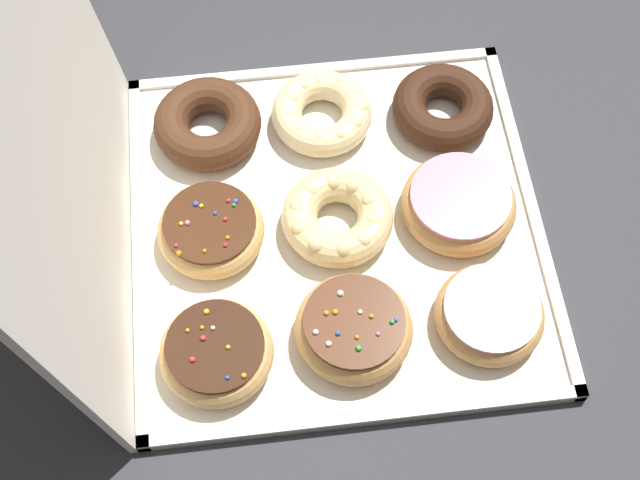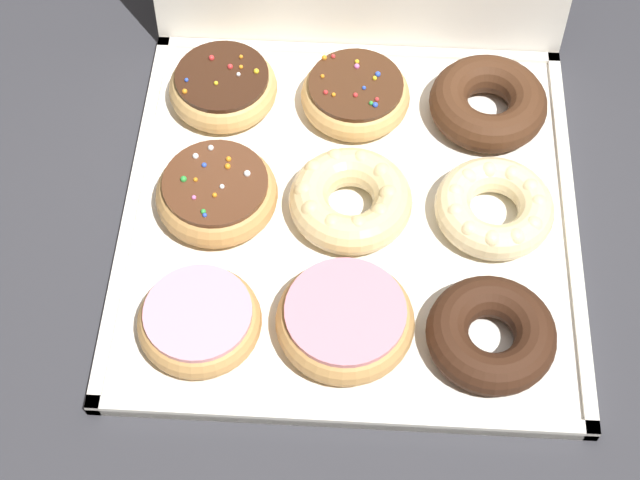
% 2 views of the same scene
% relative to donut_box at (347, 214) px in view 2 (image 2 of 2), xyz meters
% --- Properties ---
extents(ground_plane, '(3.00, 3.00, 0.00)m').
position_rel_donut_box_xyz_m(ground_plane, '(0.00, 0.00, -0.01)').
color(ground_plane, '#333338').
extents(donut_box, '(0.43, 0.43, 0.01)m').
position_rel_donut_box_xyz_m(donut_box, '(0.00, 0.00, 0.00)').
color(donut_box, silver).
rests_on(donut_box, ground).
extents(pink_frosted_donut_0, '(0.11, 0.11, 0.04)m').
position_rel_donut_box_xyz_m(pink_frosted_donut_0, '(-0.13, -0.13, 0.02)').
color(pink_frosted_donut_0, tan).
rests_on(pink_frosted_donut_0, donut_box).
extents(pink_frosted_donut_1, '(0.12, 0.12, 0.04)m').
position_rel_donut_box_xyz_m(pink_frosted_donut_1, '(-0.00, -0.13, 0.02)').
color(pink_frosted_donut_1, tan).
rests_on(pink_frosted_donut_1, donut_box).
extents(chocolate_cake_ring_donut_2, '(0.11, 0.11, 0.04)m').
position_rel_donut_box_xyz_m(chocolate_cake_ring_donut_2, '(0.12, -0.13, 0.02)').
color(chocolate_cake_ring_donut_2, '#381E11').
rests_on(chocolate_cake_ring_donut_2, donut_box).
extents(sprinkle_donut_3, '(0.11, 0.11, 0.04)m').
position_rel_donut_box_xyz_m(sprinkle_donut_3, '(-0.13, 0.00, 0.03)').
color(sprinkle_donut_3, tan).
rests_on(sprinkle_donut_3, donut_box).
extents(cruller_donut_4, '(0.12, 0.12, 0.04)m').
position_rel_donut_box_xyz_m(cruller_donut_4, '(-0.00, 0.00, 0.02)').
color(cruller_donut_4, '#EACC8C').
rests_on(cruller_donut_4, donut_box).
extents(cruller_donut_5, '(0.11, 0.11, 0.04)m').
position_rel_donut_box_xyz_m(cruller_donut_5, '(0.13, -0.00, 0.02)').
color(cruller_donut_5, beige).
rests_on(cruller_donut_5, donut_box).
extents(sprinkle_donut_6, '(0.11, 0.11, 0.04)m').
position_rel_donut_box_xyz_m(sprinkle_donut_6, '(-0.13, 0.13, 0.02)').
color(sprinkle_donut_6, tan).
rests_on(sprinkle_donut_6, donut_box).
extents(sprinkle_donut_7, '(0.11, 0.11, 0.04)m').
position_rel_donut_box_xyz_m(sprinkle_donut_7, '(-0.00, 0.13, 0.02)').
color(sprinkle_donut_7, tan).
rests_on(sprinkle_donut_7, donut_box).
extents(chocolate_cake_ring_donut_8, '(0.12, 0.12, 0.04)m').
position_rel_donut_box_xyz_m(chocolate_cake_ring_donut_8, '(0.13, 0.13, 0.02)').
color(chocolate_cake_ring_donut_8, '#472816').
rests_on(chocolate_cake_ring_donut_8, donut_box).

